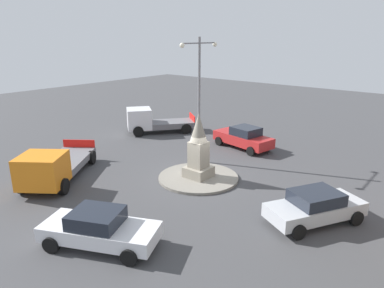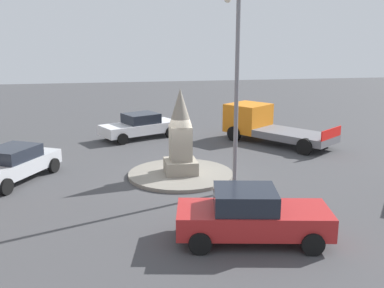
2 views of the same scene
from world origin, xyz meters
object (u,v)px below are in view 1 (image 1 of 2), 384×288
at_px(car_silver_waiting, 315,207).
at_px(truck_white_far_side, 152,121).
at_px(car_red_parked_right, 243,137).
at_px(streetlamp, 199,89).
at_px(truck_orange_approaching, 52,167).
at_px(car_white_parked_left, 99,228).
at_px(monument, 199,148).

xyz_separation_m(car_silver_waiting, truck_white_far_side, (5.97, 16.07, 0.25)).
bearing_deg(car_silver_waiting, car_red_parked_right, 48.10).
xyz_separation_m(streetlamp, truck_orange_approaching, (-7.80, 3.91, -3.70)).
xyz_separation_m(car_silver_waiting, car_white_parked_left, (-6.98, 5.69, -0.01)).
xyz_separation_m(streetlamp, truck_white_far_side, (3.09, 7.41, -3.69)).
xyz_separation_m(car_white_parked_left, truck_orange_approaching, (2.06, 6.88, 0.25)).
height_order(streetlamp, truck_orange_approaching, streetlamp).
relative_size(car_red_parked_right, car_white_parked_left, 0.98).
xyz_separation_m(monument, car_red_parked_right, (6.51, 1.06, -1.00)).
distance_m(car_silver_waiting, truck_orange_approaching, 13.50).
bearing_deg(truck_orange_approaching, truck_white_far_side, 17.84).
height_order(car_silver_waiting, truck_white_far_side, truck_white_far_side).
bearing_deg(monument, streetlamp, 38.02).
xyz_separation_m(car_white_parked_left, truck_white_far_side, (12.96, 10.38, 0.26)).
xyz_separation_m(monument, car_white_parked_left, (-7.62, -1.21, -1.06)).
height_order(car_red_parked_right, car_silver_waiting, car_red_parked_right).
bearing_deg(car_silver_waiting, streetlamp, 71.60).
relative_size(streetlamp, car_red_parked_right, 1.65).
distance_m(streetlamp, truck_orange_approaching, 9.48).
height_order(car_red_parked_right, truck_orange_approaching, truck_orange_approaching).
bearing_deg(monument, car_red_parked_right, 9.22).
xyz_separation_m(car_red_parked_right, truck_orange_approaching, (-12.06, 4.61, 0.19)).
bearing_deg(streetlamp, car_silver_waiting, -108.40).
bearing_deg(car_red_parked_right, truck_orange_approaching, 159.09).
relative_size(car_red_parked_right, car_silver_waiting, 1.02).
distance_m(monument, streetlamp, 4.06).
height_order(car_silver_waiting, car_white_parked_left, car_white_parked_left).
xyz_separation_m(streetlamp, car_silver_waiting, (-2.88, -8.66, -3.94)).
distance_m(monument, car_silver_waiting, 7.01).
relative_size(monument, car_white_parked_left, 0.76).
relative_size(monument, truck_orange_approaching, 0.58).
distance_m(streetlamp, car_red_parked_right, 5.82).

